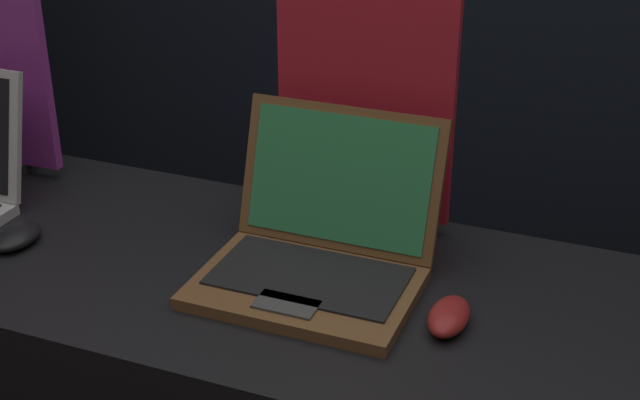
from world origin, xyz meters
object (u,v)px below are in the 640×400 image
(mouse_front, at_px, (16,237))
(promo_stand_middle, at_px, (365,96))
(mouse_middle, at_px, (449,316))
(laptop_middle, at_px, (319,243))

(mouse_front, xyz_separation_m, promo_stand_middle, (0.52, 0.31, 0.22))
(mouse_middle, xyz_separation_m, promo_stand_middle, (-0.23, 0.28, 0.22))
(promo_stand_middle, bearing_deg, mouse_front, -149.44)
(mouse_front, bearing_deg, promo_stand_middle, 30.56)
(laptop_middle, xyz_separation_m, mouse_middle, (0.23, -0.07, -0.04))
(mouse_front, distance_m, laptop_middle, 0.53)
(mouse_front, relative_size, laptop_middle, 0.30)
(mouse_front, relative_size, promo_stand_middle, 0.21)
(mouse_front, relative_size, mouse_middle, 0.95)
(mouse_front, xyz_separation_m, laptop_middle, (0.52, 0.10, 0.04))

